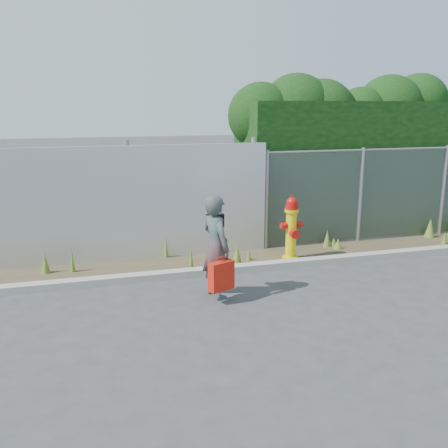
% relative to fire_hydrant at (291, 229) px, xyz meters
% --- Properties ---
extents(ground, '(80.00, 80.00, 0.00)m').
position_rel_fire_hydrant_xyz_m(ground, '(-1.26, -2.18, -0.61)').
color(ground, '#373739').
rests_on(ground, ground).
extents(curb, '(16.00, 0.22, 0.12)m').
position_rel_fire_hydrant_xyz_m(curb, '(-1.26, -0.38, -0.55)').
color(curb, gray).
rests_on(curb, ground).
extents(weed_strip, '(16.00, 1.23, 0.53)m').
position_rel_fire_hydrant_xyz_m(weed_strip, '(-0.75, 0.31, -0.51)').
color(weed_strip, '#403725').
rests_on(weed_strip, ground).
extents(corrugated_fence, '(8.50, 0.21, 2.30)m').
position_rel_fire_hydrant_xyz_m(corrugated_fence, '(-4.50, 0.82, 0.49)').
color(corrugated_fence, silver).
rests_on(corrugated_fence, ground).
extents(chainlink_fence, '(6.50, 0.07, 2.05)m').
position_rel_fire_hydrant_xyz_m(chainlink_fence, '(2.99, 0.82, 0.42)').
color(chainlink_fence, gray).
rests_on(chainlink_fence, ground).
extents(hedge, '(7.58, 2.14, 3.66)m').
position_rel_fire_hydrant_xyz_m(hedge, '(3.16, 1.87, 1.41)').
color(hedge, black).
rests_on(hedge, ground).
extents(fire_hydrant, '(0.42, 0.38, 1.27)m').
position_rel_fire_hydrant_xyz_m(fire_hydrant, '(0.00, 0.00, 0.00)').
color(fire_hydrant, yellow).
rests_on(fire_hydrant, ground).
extents(woman, '(0.54, 0.68, 1.61)m').
position_rel_fire_hydrant_xyz_m(woman, '(-1.87, -1.42, 0.19)').
color(woman, '#106664').
rests_on(woman, ground).
extents(red_tote_bag, '(0.40, 0.15, 0.53)m').
position_rel_fire_hydrant_xyz_m(red_tote_bag, '(-1.86, -1.68, -0.19)').
color(red_tote_bag, '#AC2B09').
extents(black_shoulder_bag, '(0.27, 0.11, 0.20)m').
position_rel_fire_hydrant_xyz_m(black_shoulder_bag, '(-1.84, -1.26, 0.57)').
color(black_shoulder_bag, black).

